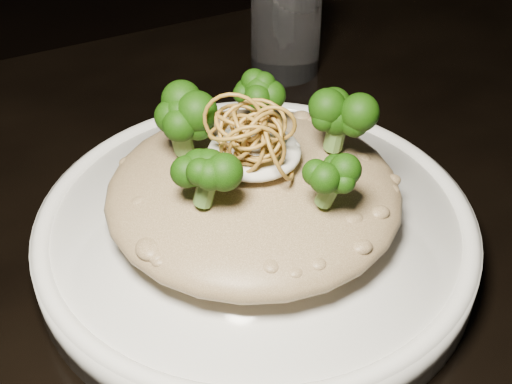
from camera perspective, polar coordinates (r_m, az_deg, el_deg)
table at (r=0.57m, az=3.88°, el=-11.59°), size 1.10×0.80×0.75m
plate at (r=0.50m, az=0.00°, el=-3.46°), size 0.31×0.31×0.03m
risotto at (r=0.48m, az=-0.20°, el=-0.02°), size 0.20×0.20×0.04m
broccoli at (r=0.46m, az=0.56°, el=4.65°), size 0.13×0.13×0.05m
cheese at (r=0.47m, az=-0.15°, el=3.22°), size 0.06×0.06×0.02m
shallots at (r=0.44m, az=-0.36°, el=5.68°), size 0.06×0.06×0.04m
drinking_glass at (r=0.71m, az=2.43°, el=14.00°), size 0.09×0.09×0.12m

